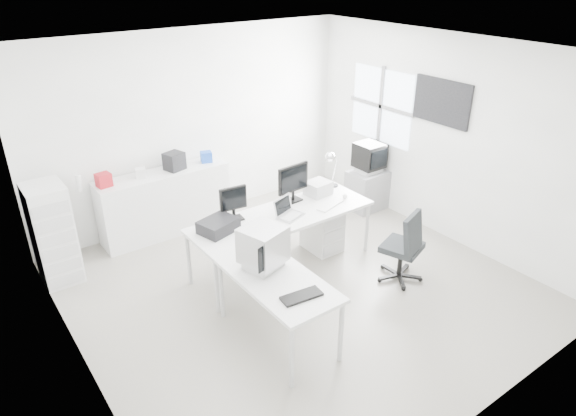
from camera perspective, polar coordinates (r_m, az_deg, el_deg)
floor at (r=6.38m, az=1.07°, el=-8.72°), size 5.00×5.00×0.01m
ceiling at (r=5.29m, az=1.33°, el=16.93°), size 5.00×5.00×0.01m
back_wall at (r=7.70m, az=-10.26°, el=8.84°), size 5.00×0.02×2.80m
left_wall at (r=4.77m, az=-23.55°, el=-4.43°), size 0.02×5.00×2.80m
right_wall at (r=7.38m, az=16.97°, el=7.33°), size 0.02×5.00×2.80m
window at (r=8.05m, az=10.31°, el=11.07°), size 0.02×1.20×1.10m
wall_picture at (r=7.28m, az=16.72°, el=11.23°), size 0.04×0.90×0.60m
main_desk at (r=6.57m, az=-0.60°, el=-3.68°), size 2.40×0.80×0.75m
side_desk at (r=5.42m, az=-1.15°, el=-11.07°), size 0.70×1.40×0.75m
drawer_pedestal at (r=7.02m, az=3.82°, el=-2.35°), size 0.40×0.50×0.60m
inkjet_printer at (r=6.04m, az=-7.75°, el=-1.95°), size 0.49×0.43×0.15m
lcd_monitor_small at (r=6.22m, az=-6.09°, el=0.48°), size 0.36×0.23×0.43m
lcd_monitor_large at (r=6.66m, az=0.57°, el=2.74°), size 0.49×0.23×0.50m
laptop at (r=6.30m, az=0.28°, el=-0.13°), size 0.41×0.41×0.21m
white_keyboard at (r=6.65m, az=4.70°, el=0.33°), size 0.45×0.25×0.02m
white_mouse at (r=6.85m, az=6.35°, el=1.31°), size 0.07×0.07×0.07m
laser_printer at (r=6.93m, az=3.37°, el=2.24°), size 0.34×0.30×0.18m
desk_lamp at (r=7.13m, az=5.18°, el=4.21°), size 0.18×0.18×0.48m
crt_monitor at (r=5.24m, az=-2.79°, el=-4.32°), size 0.53×0.53×0.49m
black_keyboard at (r=4.93m, az=1.52°, el=-9.76°), size 0.42×0.21×0.03m
office_chair at (r=6.42m, az=12.58°, el=-3.90°), size 0.74×0.74×1.00m
tv_cabinet at (r=8.24m, az=8.77°, el=2.03°), size 0.57×0.47×0.62m
crt_tv at (r=8.04m, az=9.03°, el=5.52°), size 0.50×0.48×0.45m
sideboard at (r=7.56m, az=-13.46°, el=0.57°), size 1.87×0.47×0.94m
clutter_box_a at (r=7.11m, az=-19.81°, el=2.94°), size 0.20×0.18×0.18m
clutter_box_b at (r=7.25m, az=-16.06°, el=3.76°), size 0.17×0.16×0.13m
clutter_box_c at (r=7.40m, az=-12.53°, el=5.10°), size 0.30×0.29×0.25m
clutter_box_d at (r=7.61m, az=-9.08°, el=5.64°), size 0.19×0.18×0.16m
clutter_bottle at (r=7.08m, az=-22.22°, el=2.58°), size 0.07×0.07×0.22m
filing_cabinet at (r=6.82m, az=-24.67°, el=-2.63°), size 0.45×0.53×1.27m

